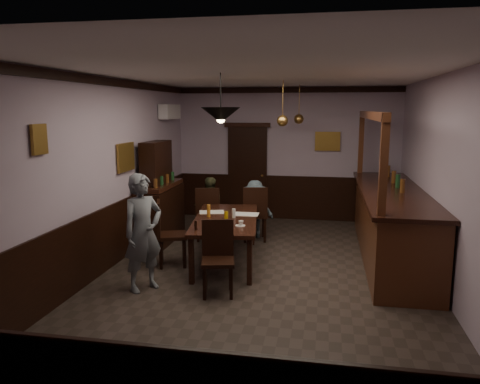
% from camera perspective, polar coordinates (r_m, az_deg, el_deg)
% --- Properties ---
extents(room, '(5.01, 8.01, 3.01)m').
position_cam_1_polar(room, '(6.75, 2.86, 1.51)').
color(room, '#2D2621').
rests_on(room, ground).
extents(dining_table, '(1.29, 2.32, 0.75)m').
position_cam_1_polar(dining_table, '(7.68, -1.74, -3.63)').
color(dining_table, black).
rests_on(dining_table, ground).
extents(chair_far_left, '(0.54, 0.54, 1.04)m').
position_cam_1_polar(chair_far_left, '(8.97, -3.94, -2.38)').
color(chair_far_left, black).
rests_on(chair_far_left, ground).
extents(chair_far_right, '(0.55, 0.55, 1.07)m').
position_cam_1_polar(chair_far_right, '(8.91, 1.82, -2.38)').
color(chair_far_right, black).
rests_on(chair_far_right, ground).
extents(chair_near, '(0.52, 0.52, 1.01)m').
position_cam_1_polar(chair_near, '(6.45, -2.72, -7.54)').
color(chair_near, black).
rests_on(chair_near, ground).
extents(chair_side, '(0.58, 0.58, 1.06)m').
position_cam_1_polar(chair_side, '(7.62, -8.92, -4.65)').
color(chair_side, black).
rests_on(chair_side, ground).
extents(person_standing, '(0.67, 0.72, 1.64)m').
position_cam_1_polar(person_standing, '(6.61, -11.74, -4.86)').
color(person_standing, slate).
rests_on(person_standing, ground).
extents(person_seated_left, '(0.71, 0.64, 1.19)m').
position_cam_1_polar(person_seated_left, '(9.24, -3.78, -1.86)').
color(person_seated_left, '#44462A').
rests_on(person_seated_left, ground).
extents(person_seated_right, '(0.82, 0.61, 1.14)m').
position_cam_1_polar(person_seated_right, '(9.19, 1.81, -2.09)').
color(person_seated_right, slate).
rests_on(person_seated_right, ground).
extents(newspaper_left, '(0.49, 0.40, 0.01)m').
position_cam_1_polar(newspaper_left, '(8.07, -3.46, -2.46)').
color(newspaper_left, silver).
rests_on(newspaper_left, dining_table).
extents(newspaper_right, '(0.43, 0.31, 0.01)m').
position_cam_1_polar(newspaper_right, '(7.90, 0.75, -2.72)').
color(newspaper_right, silver).
rests_on(newspaper_right, dining_table).
extents(napkin, '(0.17, 0.17, 0.00)m').
position_cam_1_polar(napkin, '(7.40, -2.04, -3.62)').
color(napkin, '#F2BD59').
rests_on(napkin, dining_table).
extents(saucer, '(0.15, 0.15, 0.01)m').
position_cam_1_polar(saucer, '(7.12, 0.05, -4.13)').
color(saucer, white).
rests_on(saucer, dining_table).
extents(coffee_cup, '(0.09, 0.09, 0.07)m').
position_cam_1_polar(coffee_cup, '(7.10, 0.13, -3.81)').
color(coffee_cup, white).
rests_on(coffee_cup, saucer).
extents(pastry_plate, '(0.22, 0.22, 0.01)m').
position_cam_1_polar(pastry_plate, '(7.12, -2.18, -4.11)').
color(pastry_plate, white).
rests_on(pastry_plate, dining_table).
extents(pastry_ring_a, '(0.13, 0.13, 0.04)m').
position_cam_1_polar(pastry_ring_a, '(7.14, -2.54, -3.86)').
color(pastry_ring_a, '#C68C47').
rests_on(pastry_ring_a, pastry_plate).
extents(pastry_ring_b, '(0.13, 0.13, 0.04)m').
position_cam_1_polar(pastry_ring_b, '(7.17, -2.12, -3.79)').
color(pastry_ring_b, '#C68C47').
rests_on(pastry_ring_b, pastry_plate).
extents(soda_can, '(0.07, 0.07, 0.12)m').
position_cam_1_polar(soda_can, '(7.60, -1.70, -2.81)').
color(soda_can, yellow).
rests_on(soda_can, dining_table).
extents(beer_glass, '(0.06, 0.06, 0.20)m').
position_cam_1_polar(beer_glass, '(7.73, -3.85, -2.29)').
color(beer_glass, '#BF721E').
rests_on(beer_glass, dining_table).
extents(water_glass, '(0.06, 0.06, 0.15)m').
position_cam_1_polar(water_glass, '(7.64, -0.76, -2.61)').
color(water_glass, silver).
rests_on(water_glass, dining_table).
extents(pepper_mill, '(0.04, 0.04, 0.14)m').
position_cam_1_polar(pepper_mill, '(6.91, -5.42, -4.06)').
color(pepper_mill, black).
rests_on(pepper_mill, dining_table).
extents(sideboard, '(0.52, 1.45, 1.91)m').
position_cam_1_polar(sideboard, '(9.01, -9.80, -1.19)').
color(sideboard, black).
rests_on(sideboard, ground).
extents(bar_counter, '(1.02, 4.40, 2.46)m').
position_cam_1_polar(bar_counter, '(8.34, 17.89, -3.46)').
color(bar_counter, '#441F12').
rests_on(bar_counter, ground).
extents(door_back, '(0.90, 0.06, 2.10)m').
position_cam_1_polar(door_back, '(10.81, 0.91, 2.34)').
color(door_back, black).
rests_on(door_back, ground).
extents(ac_unit, '(0.20, 0.85, 0.30)m').
position_cam_1_polar(ac_unit, '(10.06, -8.56, 9.66)').
color(ac_unit, white).
rests_on(ac_unit, ground).
extents(picture_left_small, '(0.04, 0.28, 0.36)m').
position_cam_1_polar(picture_left_small, '(6.04, -23.29, 5.92)').
color(picture_left_small, olive).
rests_on(picture_left_small, ground).
extents(picture_left_large, '(0.04, 0.62, 0.48)m').
position_cam_1_polar(picture_left_large, '(8.17, -13.74, 4.15)').
color(picture_left_large, olive).
rests_on(picture_left_large, ground).
extents(picture_back, '(0.55, 0.04, 0.42)m').
position_cam_1_polar(picture_back, '(10.60, 10.63, 6.09)').
color(picture_back, olive).
rests_on(picture_back, ground).
extents(pendant_iron, '(0.56, 0.56, 0.69)m').
position_cam_1_polar(pendant_iron, '(6.66, -2.36, 9.34)').
color(pendant_iron, black).
rests_on(pendant_iron, ground).
extents(pendant_brass_mid, '(0.20, 0.20, 0.81)m').
position_cam_1_polar(pendant_brass_mid, '(8.39, 5.20, 8.63)').
color(pendant_brass_mid, '#BF8C3F').
rests_on(pendant_brass_mid, ground).
extents(pendant_brass_far, '(0.20, 0.20, 0.81)m').
position_cam_1_polar(pendant_brass_far, '(9.84, 7.18, 8.80)').
color(pendant_brass_far, '#BF8C3F').
rests_on(pendant_brass_far, ground).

